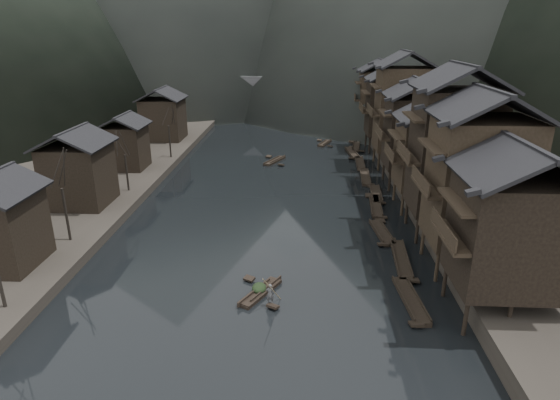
{
  "coord_description": "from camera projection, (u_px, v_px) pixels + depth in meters",
  "views": [
    {
      "loc": [
        3.41,
        -36.8,
        18.98
      ],
      "look_at": [
        1.2,
        7.95,
        2.5
      ],
      "focal_mm": 30.0,
      "sensor_mm": 36.0,
      "label": 1
    }
  ],
  "objects": [
    {
      "name": "moored_sampans",
      "position": [
        368.0,
        183.0,
        60.56
      ],
      "size": [
        3.16,
        61.35,
        0.47
      ],
      "color": "black",
      "rests_on": "water"
    },
    {
      "name": "stone_bridge",
      "position": [
        289.0,
        93.0,
        106.94
      ],
      "size": [
        40.0,
        6.0,
        9.0
      ],
      "color": "#4C4C4F",
      "rests_on": "ground"
    },
    {
      "name": "left_bank",
      "position": [
        79.0,
        142.0,
        80.12
      ],
      "size": [
        40.0,
        200.0,
        1.2
      ],
      "primitive_type": "cube",
      "color": "#2D2823",
      "rests_on": "ground"
    },
    {
      "name": "right_bank",
      "position": [
        495.0,
        145.0,
        76.77
      ],
      "size": [
        40.0,
        200.0,
        1.8
      ],
      "primitive_type": "cube",
      "color": "#2D2823",
      "rests_on": "ground"
    },
    {
      "name": "midriver_boats",
      "position": [
        300.0,
        152.0,
        75.8
      ],
      "size": [
        10.94,
        17.19,
        0.44
      ],
      "color": "black",
      "rests_on": "water"
    },
    {
      "name": "left_houses",
      "position": [
        114.0,
        140.0,
        59.06
      ],
      "size": [
        8.1,
        53.2,
        8.73
      ],
      "color": "black",
      "rests_on": "left_bank"
    },
    {
      "name": "hero_sampan",
      "position": [
        260.0,
        292.0,
        35.45
      ],
      "size": [
        3.15,
        4.76,
        0.44
      ],
      "color": "black",
      "rests_on": "water"
    },
    {
      "name": "bamboo_pole",
      "position": [
        273.0,
        262.0,
        32.82
      ],
      "size": [
        1.28,
        2.25,
        3.06
      ],
      "primitive_type": "cylinder",
      "rotation": [
        0.69,
        0.0,
        -0.5
      ],
      "color": "#8C7A51",
      "rests_on": "boatman"
    },
    {
      "name": "bare_trees",
      "position": [
        103.0,
        161.0,
        47.8
      ],
      "size": [
        3.51,
        43.37,
        7.01
      ],
      "color": "black",
      "rests_on": "left_bank"
    },
    {
      "name": "cargo_heap",
      "position": [
        259.0,
        284.0,
        35.45
      ],
      "size": [
        1.1,
        1.43,
        0.66
      ],
      "primitive_type": "ellipsoid",
      "color": "black",
      "rests_on": "hero_sampan"
    },
    {
      "name": "stilt_houses",
      "position": [
        420.0,
        118.0,
        55.41
      ],
      "size": [
        9.0,
        67.6,
        16.41
      ],
      "color": "black",
      "rests_on": "ground"
    },
    {
      "name": "water",
      "position": [
        262.0,
        257.0,
        41.21
      ],
      "size": [
        300.0,
        300.0,
        0.0
      ],
      "primitive_type": "plane",
      "color": "black",
      "rests_on": "ground"
    },
    {
      "name": "boatman",
      "position": [
        270.0,
        291.0,
        33.63
      ],
      "size": [
        0.59,
        0.4,
        1.59
      ],
      "primitive_type": "imported",
      "rotation": [
        0.0,
        0.0,
        3.17
      ],
      "color": "#555557",
      "rests_on": "hero_sampan"
    }
  ]
}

